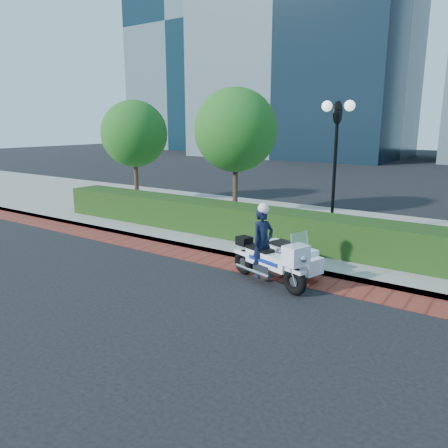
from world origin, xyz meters
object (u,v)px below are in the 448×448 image
Objects in this scene: tree_b at (236,130)px; lamppost at (336,148)px; tree_a at (134,134)px; police_motorcycle at (276,254)px.

lamppost is at bearing -16.11° from tree_b.
tree_b reaches higher than tree_a.
tree_a is 0.94× the size of tree_b.
tree_a is at bearing 169.89° from police_motorcycle.
police_motorcycle is at bearing -27.99° from tree_a.
tree_b reaches higher than lamppost.
police_motorcycle is (0.19, -4.11, -2.30)m from lamppost.
police_motorcycle is (10.19, -5.41, -2.57)m from tree_a.
tree_b is at bearing 148.77° from police_motorcycle.
lamppost is 4.72m from police_motorcycle.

